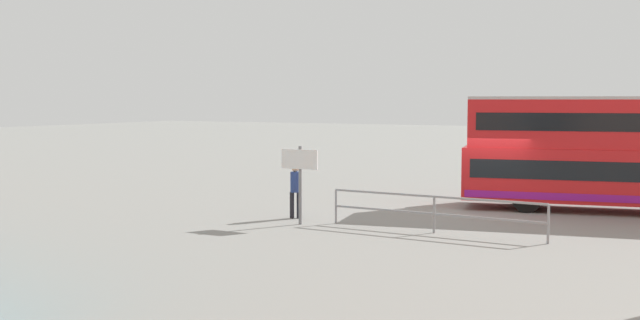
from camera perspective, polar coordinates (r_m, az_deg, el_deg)
The scene contains 5 objects.
ground_plane at distance 26.72m, azimuth 12.87°, elevation -3.74°, with size 160.00×160.00×0.00m, color gray.
double_decker_bus at distance 27.51m, azimuth 22.92°, elevation 0.45°, with size 11.77×4.59×3.92m.
pedestrian_near_railing at distance 24.28m, azimuth -1.87°, elevation -2.08°, with size 0.43×0.43×1.73m.
pedestrian_railing at distance 21.89m, azimuth 8.60°, elevation -3.57°, with size 6.51×0.32×1.08m.
info_sign at distance 23.00m, azimuth -1.54°, elevation -0.72°, with size 1.24×0.12×2.40m.
Camera 1 is at (-7.01, 25.50, 3.83)m, focal length 42.45 mm.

